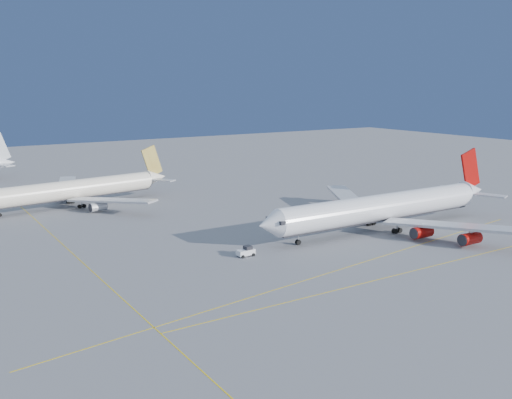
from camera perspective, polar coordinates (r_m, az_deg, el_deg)
name	(u,v)px	position (r m, az deg, el deg)	size (l,w,h in m)	color
ground	(323,260)	(112.08, 6.76, -6.03)	(500.00, 500.00, 0.00)	slate
taxiway_lines	(242,264)	(108.90, -1.43, -6.47)	(118.86, 140.00, 0.02)	#E1BB0C
airliner_virgin	(386,207)	(136.90, 12.88, -0.75)	(70.37, 63.41, 17.41)	white
airliner_etihad	(76,189)	(166.98, -17.51, 0.98)	(58.68, 53.69, 15.34)	white
pushback_tug	(246,251)	(113.61, -1.00, -5.22)	(3.59, 2.24, 2.00)	white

